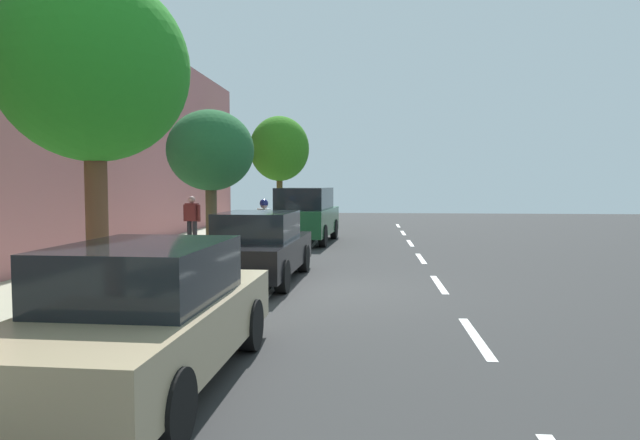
{
  "coord_description": "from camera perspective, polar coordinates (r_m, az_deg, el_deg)",
  "views": [
    {
      "loc": [
        -1.14,
        11.35,
        2.16
      ],
      "look_at": [
        0.27,
        -5.23,
        1.08
      ],
      "focal_mm": 32.02,
      "sensor_mm": 36.0,
      "label": 1
    }
  ],
  "objects": [
    {
      "name": "ground",
      "position": [
        11.61,
        -0.88,
        -7.0
      ],
      "size": [
        60.0,
        60.0,
        0.0
      ],
      "primitive_type": "plane",
      "color": "#2F2F2F"
    },
    {
      "name": "sidewalk",
      "position": [
        12.75,
        -20.52,
        -5.89
      ],
      "size": [
        3.91,
        37.5,
        0.17
      ],
      "primitive_type": "cube",
      "color": "#A8A88F",
      "rests_on": "ground"
    },
    {
      "name": "curb_edge",
      "position": [
        12.03,
        -11.66,
        -6.3
      ],
      "size": [
        0.16,
        37.5,
        0.17
      ],
      "primitive_type": "cube",
      "color": "gray",
      "rests_on": "ground"
    },
    {
      "name": "lane_stripe_centre",
      "position": [
        12.48,
        11.8,
        -6.31
      ],
      "size": [
        0.14,
        35.8,
        0.01
      ],
      "color": "white",
      "rests_on": "ground"
    },
    {
      "name": "lane_stripe_bike_edge",
      "position": [
        11.71,
        -4.7,
        -6.9
      ],
      "size": [
        0.12,
        37.5,
        0.01
      ],
      "primitive_type": "cube",
      "color": "white",
      "rests_on": "ground"
    },
    {
      "name": "building_facade",
      "position": [
        13.75,
        -29.28,
        8.83
      ],
      "size": [
        0.5,
        37.5,
        6.99
      ],
      "primitive_type": "cube",
      "color": "#B3686B",
      "rests_on": "ground"
    },
    {
      "name": "parked_suv_green_nearest",
      "position": [
        20.73,
        -1.5,
        0.57
      ],
      "size": [
        2.21,
        4.82,
        1.99
      ],
      "color": "#1E512D",
      "rests_on": "ground"
    },
    {
      "name": "parked_sedan_black_second",
      "position": [
        12.68,
        -6.22,
        -2.68
      ],
      "size": [
        1.97,
        4.47,
        1.52
      ],
      "color": "black",
      "rests_on": "ground"
    },
    {
      "name": "parked_sedan_tan_mid",
      "position": [
        6.41,
        -17.08,
        -9.11
      ],
      "size": [
        1.93,
        4.45,
        1.52
      ],
      "color": "tan",
      "rests_on": "ground"
    },
    {
      "name": "bicycle_at_curb",
      "position": [
        16.77,
        -5.22,
        -2.37
      ],
      "size": [
        1.22,
        1.34,
        0.78
      ],
      "color": "black",
      "rests_on": "ground"
    },
    {
      "name": "cyclist_with_backpack",
      "position": [
        17.18,
        -5.69,
        -0.1
      ],
      "size": [
        0.55,
        0.54,
        1.68
      ],
      "color": "#C6B284",
      "rests_on": "ground"
    },
    {
      "name": "street_tree_near_cyclist",
      "position": [
        27.06,
        -4.08,
        7.08
      ],
      "size": [
        2.8,
        2.8,
        5.13
      ],
      "color": "#4F421F",
      "rests_on": "sidewalk"
    },
    {
      "name": "street_tree_mid_block",
      "position": [
        15.5,
        -10.88,
        6.75
      ],
      "size": [
        2.3,
        2.3,
        3.93
      ],
      "color": "#4C402A",
      "rests_on": "sidewalk"
    },
    {
      "name": "street_tree_far_end",
      "position": [
        9.6,
        -21.72,
        13.78
      ],
      "size": [
        2.89,
        2.89,
        5.17
      ],
      "color": "brown",
      "rests_on": "sidewalk"
    },
    {
      "name": "pedestrian_on_phone",
      "position": [
        18.49,
        -12.67,
        0.2
      ],
      "size": [
        0.6,
        0.33,
        1.58
      ],
      "color": "black",
      "rests_on": "sidewalk"
    },
    {
      "name": "fire_hydrant",
      "position": [
        16.58,
        -8.49,
        -1.76
      ],
      "size": [
        0.22,
        0.22,
        0.84
      ],
      "color": "red",
      "rests_on": "sidewalk"
    }
  ]
}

